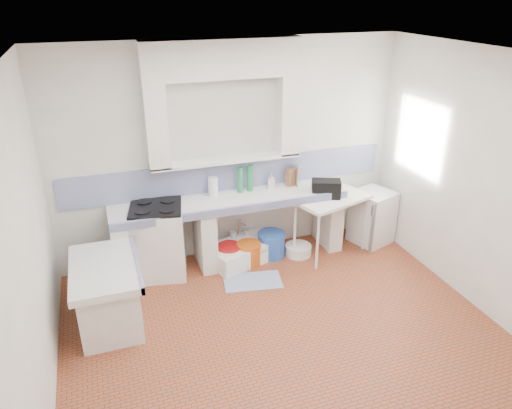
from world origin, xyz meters
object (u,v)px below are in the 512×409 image
object	(u,v)px
side_table	(330,225)
fridge	(372,217)
stove	(159,241)
sink	(244,252)

from	to	relation	value
side_table	fridge	xyz separation A→B (m)	(0.70, 0.09, -0.03)
stove	fridge	size ratio (longest dim) A/B	1.19
stove	sink	bearing A→B (deg)	8.37
fridge	stove	bearing A→B (deg)	158.46
stove	side_table	distance (m)	2.27
stove	side_table	xyz separation A→B (m)	(2.26, -0.22, -0.04)
stove	side_table	size ratio (longest dim) A/B	0.92
sink	side_table	world-z (taller)	side_table
stove	fridge	world-z (taller)	stove
sink	fridge	size ratio (longest dim) A/B	1.26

